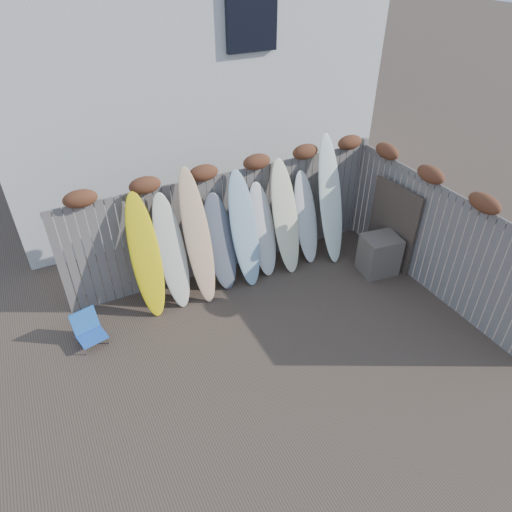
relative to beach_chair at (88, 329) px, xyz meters
name	(u,v)px	position (x,y,z in m)	size (l,w,h in m)	color
ground	(290,346)	(2.81, -1.56, -0.25)	(80.00, 80.00, 0.00)	#493A2D
back_fence	(230,213)	(2.87, 0.84, 0.93)	(6.05, 0.28, 2.24)	slate
right_fence	(435,232)	(5.80, -1.30, 0.89)	(0.28, 4.40, 2.24)	slate
house	(170,50)	(3.31, 4.94, 2.95)	(8.50, 5.50, 6.33)	silver
beach_chair	(88,329)	(0.00, 0.00, 0.00)	(0.50, 0.52, 0.55)	blue
wooden_crate	(379,255)	(5.31, -0.60, 0.13)	(0.66, 0.55, 0.77)	brown
lattice_panel	(392,226)	(5.68, -0.42, 0.57)	(0.05, 1.11, 1.66)	#49322C
surfboard_0	(146,257)	(1.15, 0.39, 0.79)	(0.49, 0.07, 2.18)	yellow
surfboard_1	(172,252)	(1.59, 0.40, 0.74)	(0.48, 0.07, 2.07)	beige
surfboard_2	(198,237)	(2.06, 0.37, 0.91)	(0.45, 0.07, 2.43)	#F8A182
surfboard_3	(220,242)	(2.51, 0.45, 0.62)	(0.55, 0.07, 1.83)	#595C66
surfboard_4	(244,230)	(2.96, 0.40, 0.79)	(0.51, 0.07, 2.17)	#9ABACB
surfboard_5	(263,230)	(3.36, 0.47, 0.63)	(0.50, 0.07, 1.83)	silver
surfboard_6	(286,218)	(3.81, 0.41, 0.81)	(0.51, 0.07, 2.21)	#F7F3BE
surfboard_7	(306,218)	(4.31, 0.47, 0.64)	(0.47, 0.07, 1.86)	silver
surfboard_8	(331,201)	(4.77, 0.36, 0.96)	(0.48, 0.07, 2.52)	white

